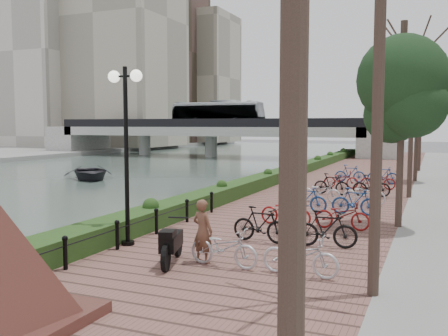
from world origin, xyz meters
The scene contains 12 objects.
river_water centered at (-15.00, 25.00, 0.01)m, with size 30.00×130.00×0.02m, color #415149.
promenade centered at (4.00, 17.50, 0.25)m, with size 8.00×75.00×0.50m, color brown.
hedge centered at (0.60, 20.00, 0.80)m, with size 1.10×56.00×0.60m, color #193613.
chain_fence centered at (1.40, 2.00, 0.85)m, with size 0.10×14.10×0.70m.
lamppost centered at (1.36, 3.54, 3.97)m, with size 1.02×0.32×4.81m.
motorcycle centered at (3.37, 2.40, 1.01)m, with size 0.51×1.63×1.02m, color black, non-canonical shape.
pedestrian centered at (4.00, 2.76, 1.26)m, with size 0.56×0.36×1.52m, color brown.
bicycle_parking centered at (5.50, 11.63, 0.97)m, with size 2.40×19.89×1.00m.
street_trees centered at (8.00, 12.68, 3.69)m, with size 3.20×37.12×6.80m.
bridge centered at (-14.82, 45.00, 3.37)m, with size 36.00×10.77×6.50m.
boat centered at (-12.75, 19.98, 0.50)m, with size 3.32×4.65×0.96m, color black.
far_buildings centered at (-41.66, 65.91, 16.12)m, with size 35.00×38.00×38.00m.
Camera 1 is at (9.01, -7.76, 3.78)m, focal length 40.00 mm.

